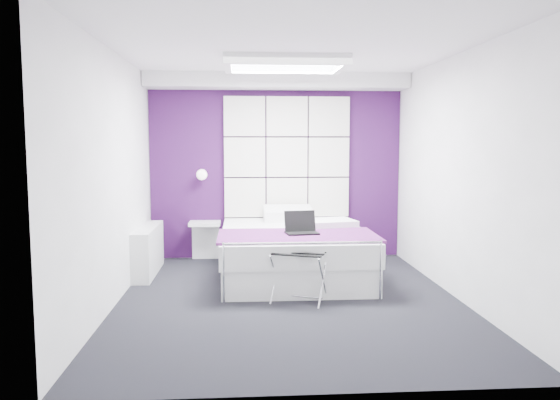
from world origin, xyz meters
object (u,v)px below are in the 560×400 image
object	(u,v)px
wall_lamp	(202,174)
radiator	(148,250)
bed	(293,250)
nightstand	(205,223)
laptop	(301,228)
luggage_rack	(299,277)

from	to	relation	value
wall_lamp	radiator	distance (m)	1.35
wall_lamp	bed	bearing A→B (deg)	-40.39
nightstand	laptop	world-z (taller)	laptop
wall_lamp	nightstand	size ratio (longest dim) A/B	0.34
wall_lamp	radiator	world-z (taller)	wall_lamp
bed	luggage_rack	xyz separation A→B (m)	(-0.04, -1.11, -0.06)
wall_lamp	laptop	distance (m)	2.01
radiator	laptop	xyz separation A→B (m)	(1.88, -0.72, 0.38)
luggage_rack	laptop	size ratio (longest dim) A/B	1.46
wall_lamp	nightstand	world-z (taller)	wall_lamp
wall_lamp	laptop	bearing A→B (deg)	-50.10
wall_lamp	luggage_rack	world-z (taller)	wall_lamp
bed	luggage_rack	bearing A→B (deg)	-92.04
laptop	radiator	bearing A→B (deg)	150.92
nightstand	laptop	xyz separation A→B (m)	(1.21, -1.44, 0.15)
nightstand	laptop	distance (m)	1.89
bed	nightstand	distance (m)	1.52
luggage_rack	radiator	bearing A→B (deg)	164.30
wall_lamp	nightstand	bearing A→B (deg)	-51.17
wall_lamp	radiator	xyz separation A→B (m)	(-0.64, -0.76, -0.92)
bed	laptop	distance (m)	0.59
wall_lamp	laptop	xyz separation A→B (m)	(1.24, -1.48, -0.54)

